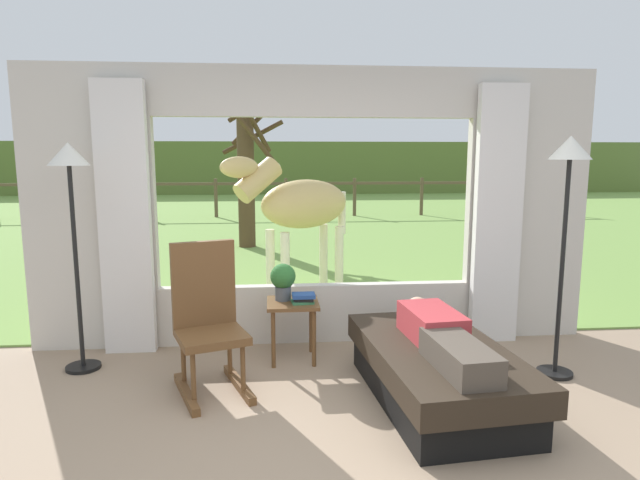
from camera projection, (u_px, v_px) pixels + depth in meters
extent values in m
plane|color=gray|center=(349.00, 479.00, 2.95)|extent=(12.00, 12.00, 0.00)
cube|color=beige|center=(90.00, 210.00, 4.80)|extent=(1.15, 0.12, 2.55)
cube|color=beige|center=(526.00, 207.00, 5.16)|extent=(1.15, 0.12, 2.55)
cube|color=beige|center=(316.00, 313.00, 5.14)|extent=(2.90, 0.12, 0.55)
cube|color=beige|center=(315.00, 92.00, 4.82)|extent=(2.90, 0.12, 0.45)
cube|color=silver|center=(125.00, 220.00, 4.71)|extent=(0.44, 0.10, 2.40)
cube|color=silver|center=(498.00, 216.00, 5.00)|extent=(0.44, 0.10, 2.40)
cube|color=#759E47|center=(286.00, 216.00, 15.90)|extent=(36.00, 21.68, 0.02)
cube|color=#5C7233|center=(280.00, 168.00, 25.40)|extent=(36.00, 2.00, 2.40)
cube|color=black|center=(436.00, 385.00, 3.88)|extent=(0.97, 1.63, 0.24)
cube|color=#2D2319|center=(437.00, 357.00, 3.85)|extent=(1.05, 1.78, 0.18)
cube|color=#B23338|center=(432.00, 324.00, 3.96)|extent=(0.39, 0.63, 0.22)
cube|color=#4C4238|center=(459.00, 356.00, 3.38)|extent=(0.34, 0.70, 0.18)
sphere|color=tan|center=(418.00, 309.00, 4.35)|extent=(0.20, 0.20, 0.20)
cube|color=brown|center=(212.00, 336.00, 3.96)|extent=(0.61, 0.61, 0.06)
cube|color=brown|center=(204.00, 285.00, 4.10)|extent=(0.47, 0.22, 0.68)
cube|color=brown|center=(186.00, 394.00, 3.94)|extent=(0.29, 0.66, 0.06)
cube|color=brown|center=(239.00, 384.00, 4.11)|extent=(0.29, 0.66, 0.06)
cylinder|color=brown|center=(193.00, 376.00, 3.76)|extent=(0.04, 0.04, 0.38)
cylinder|color=brown|center=(243.00, 367.00, 3.91)|extent=(0.04, 0.04, 0.38)
cylinder|color=brown|center=(183.00, 358.00, 4.08)|extent=(0.04, 0.04, 0.38)
cylinder|color=brown|center=(230.00, 351.00, 4.23)|extent=(0.04, 0.04, 0.38)
cube|color=brown|center=(293.00, 303.00, 4.62)|extent=(0.44, 0.44, 0.03)
cylinder|color=brown|center=(273.00, 339.00, 4.47)|extent=(0.04, 0.04, 0.49)
cylinder|color=brown|center=(314.00, 338.00, 4.50)|extent=(0.04, 0.04, 0.49)
cylinder|color=brown|center=(273.00, 327.00, 4.81)|extent=(0.04, 0.04, 0.49)
cylinder|color=brown|center=(311.00, 326.00, 4.84)|extent=(0.04, 0.04, 0.49)
cylinder|color=#4C5156|center=(283.00, 293.00, 4.66)|extent=(0.14, 0.14, 0.12)
sphere|color=#2D6B2D|center=(283.00, 276.00, 4.63)|extent=(0.22, 0.22, 0.22)
cube|color=#337247|center=(302.00, 302.00, 4.57)|extent=(0.20, 0.16, 0.02)
cube|color=black|center=(304.00, 299.00, 4.55)|extent=(0.17, 0.13, 0.03)
cube|color=#23478C|center=(304.00, 295.00, 4.55)|extent=(0.20, 0.15, 0.03)
cylinder|color=black|center=(84.00, 367.00, 4.48)|extent=(0.28, 0.28, 0.03)
cylinder|color=black|center=(77.00, 270.00, 4.36)|extent=(0.04, 0.04, 1.68)
cone|color=white|center=(68.00, 154.00, 4.21)|extent=(0.32, 0.32, 0.18)
cylinder|color=black|center=(554.00, 373.00, 4.36)|extent=(0.28, 0.28, 0.03)
cylinder|color=black|center=(562.00, 270.00, 4.23)|extent=(0.04, 0.04, 1.73)
cone|color=white|center=(570.00, 148.00, 4.09)|extent=(0.32, 0.32, 0.18)
ellipsoid|color=tan|center=(305.00, 204.00, 6.64)|extent=(1.34, 1.15, 0.60)
cylinder|color=tan|center=(258.00, 180.00, 6.17)|extent=(0.64, 0.55, 0.53)
ellipsoid|color=tan|center=(239.00, 167.00, 6.00)|extent=(0.51, 0.43, 0.24)
cube|color=beige|center=(264.00, 177.00, 6.21)|extent=(0.40, 0.30, 0.32)
cylinder|color=beige|center=(342.00, 213.00, 7.03)|extent=(0.14, 0.14, 0.55)
cylinder|color=beige|center=(285.00, 268.00, 6.37)|extent=(0.11, 0.11, 0.85)
cylinder|color=beige|center=(270.00, 264.00, 6.61)|extent=(0.11, 0.11, 0.85)
cylinder|color=beige|center=(339.00, 259.00, 6.88)|extent=(0.11, 0.11, 0.85)
cylinder|color=beige|center=(323.00, 256.00, 7.13)|extent=(0.11, 0.11, 0.85)
cylinder|color=#4C3823|center=(246.00, 179.00, 10.22)|extent=(0.32, 0.32, 2.60)
cylinder|color=#47331E|center=(250.00, 108.00, 10.35)|extent=(0.91, 0.33, 0.56)
cylinder|color=#47331E|center=(259.00, 132.00, 9.92)|extent=(0.48, 0.61, 0.74)
cylinder|color=#47331E|center=(253.00, 136.00, 9.69)|extent=(0.86, 0.40, 1.05)
cylinder|color=#47331E|center=(253.00, 137.00, 10.55)|extent=(1.23, 0.41, 0.67)
cylinder|color=#47331E|center=(250.00, 127.00, 10.39)|extent=(0.77, 0.29, 0.72)
cylinder|color=brown|center=(71.00, 199.00, 14.98)|extent=(0.10, 0.10, 1.10)
cylinder|color=brown|center=(144.00, 198.00, 15.16)|extent=(0.10, 0.10, 1.10)
cylinder|color=brown|center=(216.00, 198.00, 15.33)|extent=(0.10, 0.10, 1.10)
cylinder|color=brown|center=(286.00, 197.00, 15.51)|extent=(0.10, 0.10, 1.10)
cylinder|color=brown|center=(355.00, 197.00, 15.68)|extent=(0.10, 0.10, 1.10)
cylinder|color=brown|center=(422.00, 197.00, 15.86)|extent=(0.10, 0.10, 1.10)
cylinder|color=brown|center=(487.00, 196.00, 16.04)|extent=(0.10, 0.10, 1.10)
cylinder|color=brown|center=(551.00, 196.00, 16.21)|extent=(0.10, 0.10, 1.10)
cube|color=brown|center=(286.00, 184.00, 15.45)|extent=(16.00, 0.06, 0.08)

